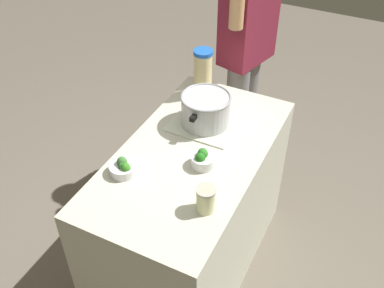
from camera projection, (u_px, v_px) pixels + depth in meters
name	position (u px, v px, depth m)	size (l,w,h in m)	color
ground_plane	(192.00, 260.00, 2.71)	(8.00, 8.00, 0.00)	#6B6255
counter_slab	(192.00, 212.00, 2.43)	(1.24, 0.65, 0.87)	beige
dish_cloth	(205.00, 123.00, 2.33)	(0.31, 0.34, 0.01)	beige
cooking_pot	(206.00, 109.00, 2.27)	(0.33, 0.26, 0.16)	#B7B7BC
lemonade_pitcher	(203.00, 73.00, 2.46)	(0.11, 0.11, 0.27)	beige
mason_jar	(206.00, 199.00, 1.83)	(0.08, 0.08, 0.12)	beige
broccoli_bowl_front	(123.00, 168.00, 2.02)	(0.13, 0.13, 0.08)	silver
broccoli_bowl_center	(203.00, 160.00, 2.06)	(0.11, 0.11, 0.09)	silver
person_cook	(246.00, 54.00, 2.75)	(0.50, 0.28, 1.70)	gray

